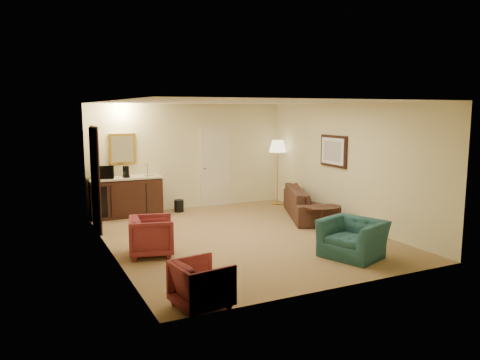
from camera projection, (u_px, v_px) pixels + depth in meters
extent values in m
plane|color=olive|center=(241.00, 236.00, 9.18)|extent=(6.00, 6.00, 0.00)
cube|color=beige|center=(189.00, 157.00, 11.66)|extent=(5.00, 0.02, 2.60)
cube|color=beige|center=(109.00, 179.00, 7.91)|extent=(0.02, 6.00, 2.60)
cube|color=beige|center=(346.00, 164.00, 10.05)|extent=(0.02, 6.00, 2.60)
cube|color=white|center=(241.00, 102.00, 8.79)|extent=(5.00, 6.00, 0.02)
cube|color=beige|center=(216.00, 166.00, 11.97)|extent=(0.82, 0.06, 2.05)
cube|color=black|center=(95.00, 180.00, 9.48)|extent=(0.06, 0.98, 2.10)
cube|color=#EBB645|center=(122.00, 149.00, 10.89)|extent=(0.62, 0.04, 0.72)
cube|color=black|center=(333.00, 151.00, 10.35)|extent=(0.06, 0.90, 0.70)
cube|color=black|center=(126.00, 197.00, 10.83)|extent=(1.64, 0.58, 0.92)
imported|color=black|center=(310.00, 198.00, 10.77)|extent=(1.54, 2.39, 0.90)
imported|color=#214D54|center=(353.00, 232.00, 7.84)|extent=(0.94, 1.13, 0.85)
imported|color=maroon|center=(152.00, 234.00, 7.93)|extent=(0.82, 0.85, 0.74)
imported|color=maroon|center=(202.00, 282.00, 5.82)|extent=(0.69, 0.73, 0.67)
cube|color=black|center=(323.00, 217.00, 9.73)|extent=(0.94, 0.77, 0.47)
cube|color=gold|center=(277.00, 172.00, 12.13)|extent=(0.47, 0.47, 1.69)
cylinder|color=black|center=(179.00, 206.00, 11.35)|extent=(0.28, 0.28, 0.29)
imported|color=black|center=(103.00, 171.00, 10.54)|extent=(0.53, 0.37, 0.33)
cylinder|color=black|center=(126.00, 172.00, 10.69)|extent=(0.16, 0.16, 0.27)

